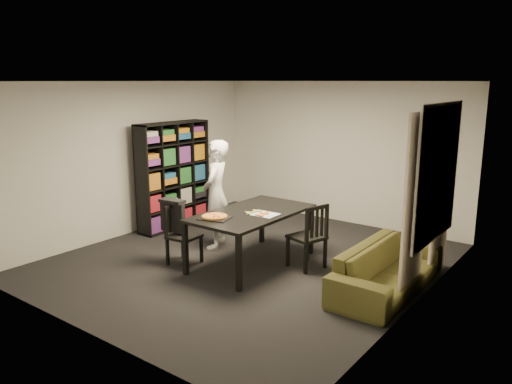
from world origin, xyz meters
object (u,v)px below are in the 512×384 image
Objects in this scene: chair_left at (179,230)px; baking_tray at (215,218)px; dining_table at (252,216)px; person at (216,195)px; bookshelf at (174,175)px; sofa at (387,269)px; chair_right at (311,233)px; pepperoni_pizza at (215,216)px.

chair_left is 0.74m from baking_tray.
dining_table is at bearing -60.66° from chair_left.
chair_left reaches higher than baking_tray.
person reaches higher than chair_left.
person is (1.37, -0.42, -0.09)m from bookshelf.
dining_table is 0.94× the size of sofa.
person reaches higher than baking_tray.
person is 4.30× the size of baking_tray.
bookshelf is 1.02× the size of dining_table.
bookshelf is at bearing 163.57° from dining_table.
bookshelf is 1.44m from person.
bookshelf is at bearing -80.53° from chair_right.
chair_right reaches higher than chair_left.
dining_table is (2.27, -0.67, -0.24)m from bookshelf.
chair_left is at bearing 107.16° from sofa.
baking_tray reaches higher than dining_table.
baking_tray is at bearing 16.67° from person.
pepperoni_pizza is (2.08, -1.25, -0.14)m from bookshelf.
dining_table is 2.01m from sofa.
sofa is (1.95, 0.27, -0.42)m from dining_table.
person is at bearing 164.27° from dining_table.
dining_table is 1.99× the size of chair_right.
sofa is (2.15, 0.85, -0.52)m from pepperoni_pizza.
chair_left reaches higher than sofa.
bookshelf is at bearing 148.96° from pepperoni_pizza.
pepperoni_pizza is at bearing -93.85° from chair_left.
dining_table is at bearing 71.57° from pepperoni_pizza.
sofa is at bearing 7.77° from dining_table.
chair_right is at bearing 42.43° from pepperoni_pizza.
baking_tray is at bearing -31.13° from bookshelf.
sofa is at bearing 103.00° from chair_right.
chair_left is at bearing -179.05° from baking_tray.
dining_table is at bearing -16.43° from bookshelf.
sofa is (1.15, -0.06, -0.25)m from chair_right.
pepperoni_pizza is at bearing 111.56° from sofa.
chair_right is 2.69× the size of pepperoni_pizza.
chair_right is 0.55× the size of person.
bookshelf reaches higher than baking_tray.
dining_table is at bearing 72.59° from baking_tray.
dining_table is at bearing 50.66° from person.
bookshelf is at bearing -130.51° from person.
bookshelf reaches higher than chair_left.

